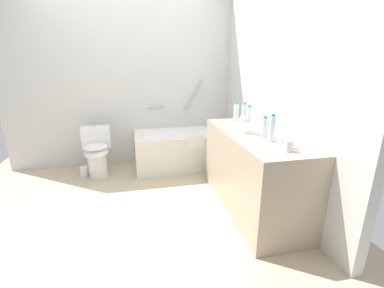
# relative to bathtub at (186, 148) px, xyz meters

# --- Properties ---
(ground_plane) EXTENTS (4.08, 4.08, 0.00)m
(ground_plane) POSITION_rel_bathtub_xyz_m (-0.78, -0.92, -0.29)
(ground_plane) COLOR #C1AD8E
(wall_back_tiled) EXTENTS (3.48, 0.10, 2.49)m
(wall_back_tiled) POSITION_rel_bathtub_xyz_m (-0.78, 0.40, 0.96)
(wall_back_tiled) COLOR silver
(wall_back_tiled) RESTS_ON ground_plane
(wall_right_mirror) EXTENTS (0.10, 2.94, 2.49)m
(wall_right_mirror) POSITION_rel_bathtub_xyz_m (0.81, -0.92, 0.96)
(wall_right_mirror) COLOR silver
(wall_right_mirror) RESTS_ON ground_plane
(bathtub) EXTENTS (1.48, 0.70, 1.26)m
(bathtub) POSITION_rel_bathtub_xyz_m (0.00, 0.00, 0.00)
(bathtub) COLOR silver
(bathtub) RESTS_ON ground_plane
(toilet) EXTENTS (0.39, 0.49, 0.68)m
(toilet) POSITION_rel_bathtub_xyz_m (-1.26, -0.06, 0.05)
(toilet) COLOR white
(toilet) RESTS_ON ground_plane
(vanity_counter) EXTENTS (0.59, 1.51, 0.83)m
(vanity_counter) POSITION_rel_bathtub_xyz_m (0.46, -1.31, 0.13)
(vanity_counter) COLOR tan
(vanity_counter) RESTS_ON ground_plane
(sink_basin) EXTENTS (0.35, 0.35, 0.05)m
(sink_basin) POSITION_rel_bathtub_xyz_m (0.45, -1.19, 0.57)
(sink_basin) COLOR white
(sink_basin) RESTS_ON vanity_counter
(sink_faucet) EXTENTS (0.12, 0.15, 0.08)m
(sink_faucet) POSITION_rel_bathtub_xyz_m (0.66, -1.19, 0.58)
(sink_faucet) COLOR #AAAAAF
(sink_faucet) RESTS_ON vanity_counter
(water_bottle_0) EXTENTS (0.06, 0.06, 0.23)m
(water_bottle_0) POSITION_rel_bathtub_xyz_m (0.49, -0.70, 0.65)
(water_bottle_0) COLOR silver
(water_bottle_0) RESTS_ON vanity_counter
(water_bottle_1) EXTENTS (0.06, 0.06, 0.22)m
(water_bottle_1) POSITION_rel_bathtub_xyz_m (0.55, -0.93, 0.65)
(water_bottle_1) COLOR silver
(water_bottle_1) RESTS_ON vanity_counter
(water_bottle_2) EXTENTS (0.06, 0.06, 0.25)m
(water_bottle_2) POSITION_rel_bathtub_xyz_m (0.48, -1.59, 0.66)
(water_bottle_2) COLOR silver
(water_bottle_2) RESTS_ON vanity_counter
(water_bottle_3) EXTENTS (0.07, 0.07, 0.20)m
(water_bottle_3) POSITION_rel_bathtub_xyz_m (0.49, -1.43, 0.64)
(water_bottle_3) COLOR silver
(water_bottle_3) RESTS_ON vanity_counter
(water_bottle_4) EXTENTS (0.06, 0.06, 0.25)m
(water_bottle_4) POSITION_rel_bathtub_xyz_m (0.52, -0.86, 0.66)
(water_bottle_4) COLOR silver
(water_bottle_4) RESTS_ON vanity_counter
(drinking_glass_0) EXTENTS (0.07, 0.07, 0.09)m
(drinking_glass_0) POSITION_rel_bathtub_xyz_m (0.47, -1.87, 0.59)
(drinking_glass_0) COLOR white
(drinking_glass_0) RESTS_ON vanity_counter
(drinking_glass_1) EXTENTS (0.06, 0.06, 0.10)m
(drinking_glass_1) POSITION_rel_bathtub_xyz_m (0.47, -0.94, 0.60)
(drinking_glass_1) COLOR white
(drinking_glass_1) RESTS_ON vanity_counter
(drinking_glass_2) EXTENTS (0.06, 0.06, 0.09)m
(drinking_glass_2) POSITION_rel_bathtub_xyz_m (0.51, -1.79, 0.59)
(drinking_glass_2) COLOR white
(drinking_glass_2) RESTS_ON vanity_counter
(drinking_glass_3) EXTENTS (0.08, 0.08, 0.09)m
(drinking_glass_3) POSITION_rel_bathtub_xyz_m (0.52, -1.70, 0.59)
(drinking_glass_3) COLOR white
(drinking_glass_3) RESTS_ON vanity_counter
(toilet_paper_roll) EXTENTS (0.11, 0.11, 0.13)m
(toilet_paper_roll) POSITION_rel_bathtub_xyz_m (-1.45, -0.05, -0.22)
(toilet_paper_roll) COLOR white
(toilet_paper_roll) RESTS_ON ground_plane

